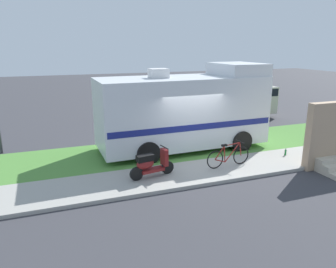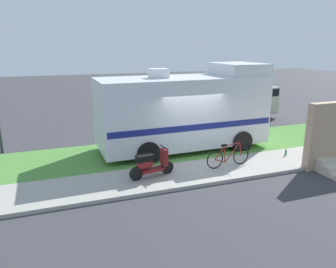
# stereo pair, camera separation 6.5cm
# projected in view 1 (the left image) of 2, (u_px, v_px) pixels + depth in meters

# --- Properties ---
(ground_plane) EXTENTS (80.00, 80.00, 0.00)m
(ground_plane) POSITION_uv_depth(u_px,v_px,m) (196.00, 161.00, 12.28)
(ground_plane) COLOR #38383D
(sidewalk) EXTENTS (24.00, 2.00, 0.12)m
(sidewalk) POSITION_uv_depth(u_px,v_px,m) (210.00, 171.00, 11.18)
(sidewalk) COLOR #9E9B93
(sidewalk) RESTS_ON ground
(grass_strip) EXTENTS (24.00, 3.40, 0.08)m
(grass_strip) POSITION_uv_depth(u_px,v_px,m) (181.00, 149.00, 13.63)
(grass_strip) COLOR #4C8438
(grass_strip) RESTS_ON ground
(motorhome_rv) EXTENTS (6.99, 2.80, 3.56)m
(motorhome_rv) POSITION_uv_depth(u_px,v_px,m) (185.00, 110.00, 13.25)
(motorhome_rv) COLOR silver
(motorhome_rv) RESTS_ON ground
(scooter) EXTENTS (1.57, 0.57, 0.97)m
(scooter) POSITION_uv_depth(u_px,v_px,m) (151.00, 164.00, 10.37)
(scooter) COLOR black
(scooter) RESTS_ON ground
(bicycle) EXTENTS (1.75, 0.52, 0.88)m
(bicycle) POSITION_uv_depth(u_px,v_px,m) (228.00, 156.00, 11.34)
(bicycle) COLOR black
(bicycle) RESTS_ON ground
(pickup_truck_near) EXTENTS (5.05, 2.31, 1.88)m
(pickup_truck_near) POSITION_uv_depth(u_px,v_px,m) (240.00, 101.00, 19.55)
(pickup_truck_near) COLOR #B7B29E
(pickup_truck_near) RESTS_ON ground
(porch_steps) EXTENTS (2.00, 1.26, 2.40)m
(porch_steps) POSITION_uv_depth(u_px,v_px,m) (332.00, 142.00, 11.35)
(porch_steps) COLOR #BCB29E
(porch_steps) RESTS_ON ground
(bottle_green) EXTENTS (0.07, 0.07, 0.27)m
(bottle_green) POSITION_uv_depth(u_px,v_px,m) (285.00, 152.00, 12.56)
(bottle_green) COLOR #19722D
(bottle_green) RESTS_ON ground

